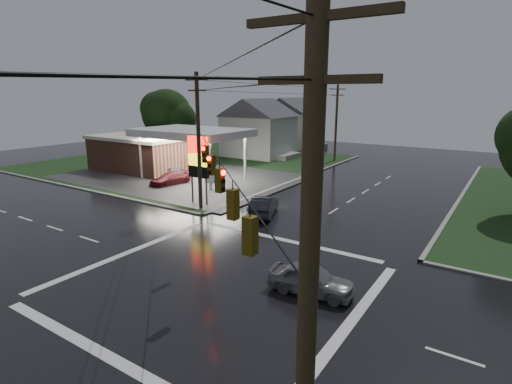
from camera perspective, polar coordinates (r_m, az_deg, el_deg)
The scene contains 14 objects.
ground at distance 21.12m, azimuth -5.27°, elevation -12.57°, with size 120.00×120.00×0.00m, color black.
grass_nw at distance 56.39m, azimuth -9.52°, elevation 4.24°, with size 36.00×36.00×0.08m, color black.
gas_station at distance 51.40m, azimuth -14.15°, elevation 5.90°, with size 26.20×18.00×5.60m.
pylon_sign at distance 34.14m, azimuth -8.25°, elevation 4.73°, with size 2.00×0.35×6.00m.
utility_pole_nw at distance 32.50m, azimuth -8.20°, elevation 7.32°, with size 2.20×0.32×11.00m.
utility_pole_se at distance 6.80m, azimuth 7.26°, elevation -19.16°, with size 2.20×0.32×11.00m.
utility_pole_n at distance 56.99m, azimuth 11.38°, elevation 9.76°, with size 2.20×0.32×10.50m.
traffic_signals at distance 19.10m, azimuth -5.70°, elevation 5.06°, with size 26.87×26.87×1.47m.
house_near at distance 60.60m, azimuth 0.40°, elevation 9.26°, with size 11.05×8.48×8.60m.
house_far at distance 71.41m, azimuth 5.05°, elevation 9.93°, with size 11.05×8.48×8.60m.
tree_nw_behind at distance 64.02m, azimuth -12.53°, elevation 10.78°, with size 8.93×7.60×10.00m.
car_north at distance 31.48m, azimuth 1.15°, elevation -1.95°, with size 1.64×4.70×1.55m, color black.
car_crossing at distance 19.81m, azimuth 7.89°, elevation -12.25°, with size 1.68×4.17×1.42m, color slate.
car_pump at distance 42.79m, azimuth -12.20°, elevation 1.87°, with size 1.85×4.54×1.32m, color #531218.
Camera 1 is at (11.93, -14.66, 9.43)m, focal length 28.00 mm.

